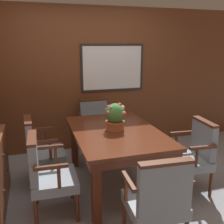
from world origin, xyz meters
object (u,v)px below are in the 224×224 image
Objects in this scene: chair_left_far at (40,148)px; chair_right_near at (193,153)px; dining_table at (115,137)px; chair_head_far at (96,124)px; potted_plant at (115,116)px; chair_head_near at (158,199)px; chair_left_near at (47,173)px.

chair_right_near is at bearing -113.65° from chair_left_far.
chair_left_far is (-1.85, 0.72, 0.00)m from chair_right_near.
chair_right_near is 1.00× the size of chair_left_far.
chair_head_far is (0.02, 1.16, -0.17)m from dining_table.
potted_plant is at bearing 80.02° from dining_table.
chair_head_near is at bearing -89.06° from potted_plant.
chair_left_far is 1.00× the size of chair_head_far.
chair_right_near is at bearing -88.60° from chair_left_near.
chair_right_near is (0.91, -0.39, -0.17)m from dining_table.
chair_head_far is (-0.89, 1.55, 0.00)m from chair_right_near.
potted_plant is (-0.90, 0.41, 0.45)m from chair_right_near.
dining_table is 1.76× the size of chair_left_near.
chair_left_near is at bearing -156.88° from dining_table.
potted_plant reaches higher than dining_table.
potted_plant reaches higher than chair_head_near.
chair_right_near reaches higher than dining_table.
potted_plant is at bearing -109.88° from chair_right_near.
chair_left_near is 1.00× the size of chair_head_near.
chair_head_near reaches higher than dining_table.
chair_head_near is (0.02, -1.17, -0.17)m from dining_table.
dining_table is 1.76× the size of chair_head_near.
chair_left_near is 1.79m from chair_head_far.
potted_plant is (-0.02, 1.19, 0.45)m from chair_head_near.
chair_right_near and chair_head_far have the same top height.
chair_right_near is 1.00× the size of chair_head_far.
chair_left_near is 1.00× the size of chair_head_far.
chair_head_near is 1.00× the size of chair_left_far.
chair_head_far is (0.91, 1.54, 0.00)m from chair_left_near.
chair_head_near is at bearing -129.10° from chair_left_near.
chair_left_near is 0.72m from chair_left_far.
chair_head_far is (-0.01, 2.33, 0.00)m from chair_head_near.
chair_left_near and chair_left_far have the same top height.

